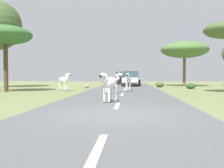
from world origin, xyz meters
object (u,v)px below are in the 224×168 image
object	(u,v)px
bush_2	(160,85)
zebra_2	(109,84)
car_1	(131,79)
tree_1	(184,50)
rock_0	(87,86)
zebra_0	(128,80)
tree_3	(5,36)
car_0	(122,78)
zebra_1	(112,81)
bush_1	(191,86)
zebra_3	(64,80)

from	to	relation	value
bush_2	zebra_2	bearing A→B (deg)	-104.33
car_1	bush_2	size ratio (longest dim) A/B	4.83
tree_1	rock_0	xyz separation A→B (m)	(-10.89, -4.44, -4.14)
car_1	zebra_0	bearing A→B (deg)	92.98
bush_2	tree_3	bearing A→B (deg)	-146.30
tree_3	car_1	bearing A→B (deg)	47.67
zebra_2	tree_1	bearing A→B (deg)	-87.28
car_0	bush_2	xyz separation A→B (m)	(4.36, -8.41, -0.57)
zebra_0	rock_0	distance (m)	7.48
zebra_1	bush_1	world-z (taller)	zebra_1
car_1	bush_1	size ratio (longest dim) A/B	4.83
rock_0	bush_2	bearing A→B (deg)	12.49
zebra_2	rock_0	world-z (taller)	zebra_2
zebra_3	car_1	world-z (taller)	car_1
zebra_3	bush_1	distance (m)	11.96
zebra_0	car_0	xyz separation A→B (m)	(-1.02, 16.14, -0.06)
tree_1	bush_2	xyz separation A→B (m)	(-3.17, -2.73, -4.03)
tree_1	rock_0	distance (m)	12.47
zebra_3	tree_3	world-z (taller)	tree_3
zebra_1	bush_1	size ratio (longest dim) A/B	1.58
zebra_0	car_1	size ratio (longest dim) A/B	0.34
zebra_3	car_1	xyz separation A→B (m)	(5.56, 9.57, -0.05)
zebra_1	zebra_0	bearing A→B (deg)	127.36
zebra_3	car_0	size ratio (longest dim) A/B	0.34
car_0	bush_2	bearing A→B (deg)	-59.83
bush_1	tree_1	bearing A→B (deg)	84.04
bush_2	rock_0	world-z (taller)	bush_2
zebra_3	bush_2	xyz separation A→B (m)	(8.64, 7.38, -0.62)
tree_1	bush_1	bearing A→B (deg)	-95.96
zebra_2	zebra_3	distance (m)	9.93
zebra_3	bush_1	size ratio (longest dim) A/B	1.63
zebra_0	rock_0	bearing A→B (deg)	-48.39
zebra_1	car_1	size ratio (longest dim) A/B	0.33
zebra_2	car_1	world-z (taller)	car_1
tree_3	bush_2	size ratio (longest dim) A/B	5.57
car_0	tree_3	world-z (taller)	tree_3
tree_3	tree_1	bearing A→B (deg)	35.20
car_1	bush_1	distance (m)	7.81
zebra_2	rock_0	distance (m)	14.97
bush_2	zebra_1	bearing A→B (deg)	-113.09
zebra_1	tree_1	xyz separation A→B (m)	(7.60, 13.13, 3.39)
tree_1	rock_0	bearing A→B (deg)	-157.80
tree_3	zebra_0	bearing A→B (deg)	5.31
zebra_2	bush_1	xyz separation A→B (m)	(6.70, 13.03, -0.59)
rock_0	bush_1	bearing A→B (deg)	-8.25
tree_1	bush_2	bearing A→B (deg)	-139.22
tree_1	bush_2	world-z (taller)	tree_1
tree_1	zebra_1	bearing A→B (deg)	-120.07
car_0	tree_1	distance (m)	10.05
zebra_3	rock_0	bearing A→B (deg)	-151.83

